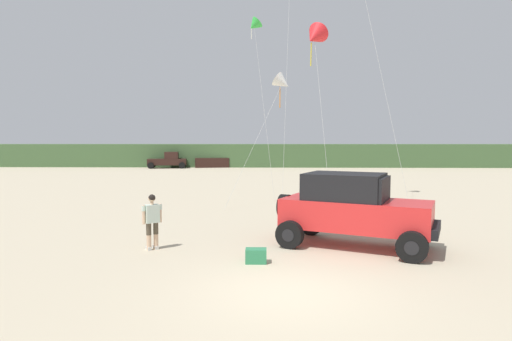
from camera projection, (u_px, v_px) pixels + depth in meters
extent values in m
plane|color=#C1B293|center=(289.00, 292.00, 9.08)|extent=(220.00, 220.00, 0.00)
cube|color=#426038|center=(266.00, 155.00, 57.13)|extent=(90.00, 9.05, 2.90)
cube|color=red|center=(355.00, 214.00, 12.92)|extent=(4.77, 3.48, 0.90)
cube|color=red|center=(413.00, 206.00, 12.18)|extent=(1.70, 1.99, 0.12)
cube|color=black|center=(344.00, 186.00, 13.01)|extent=(2.82, 2.55, 0.80)
cube|color=black|center=(385.00, 189.00, 12.50)|extent=(0.77, 1.57, 0.72)
cube|color=black|center=(436.00, 230.00, 11.95)|extent=(0.92, 1.73, 0.28)
cylinder|color=black|center=(285.00, 206.00, 13.92)|extent=(0.59, 0.83, 0.77)
cylinder|color=black|center=(419.00, 232.00, 13.13)|extent=(0.89, 0.62, 0.84)
cylinder|color=black|center=(419.00, 232.00, 13.13)|extent=(0.48, 0.45, 0.38)
cylinder|color=black|center=(412.00, 247.00, 11.28)|extent=(0.89, 0.62, 0.84)
cylinder|color=black|center=(412.00, 247.00, 11.28)|extent=(0.48, 0.45, 0.38)
cylinder|color=black|center=(311.00, 223.00, 14.65)|extent=(0.89, 0.62, 0.84)
cylinder|color=black|center=(311.00, 223.00, 14.65)|extent=(0.48, 0.45, 0.38)
cylinder|color=black|center=(290.00, 235.00, 12.79)|extent=(0.89, 0.62, 0.84)
cylinder|color=black|center=(290.00, 235.00, 12.79)|extent=(0.48, 0.45, 0.38)
cylinder|color=#DBB28E|center=(149.00, 242.00, 12.58)|extent=(0.14, 0.14, 0.49)
cylinder|color=#4C4233|center=(149.00, 229.00, 12.55)|extent=(0.15, 0.15, 0.36)
cube|color=silver|center=(149.00, 248.00, 12.63)|extent=(0.24, 0.27, 0.10)
cylinder|color=#DBB28E|center=(156.00, 241.00, 12.70)|extent=(0.14, 0.14, 0.49)
cylinder|color=#4C4233|center=(156.00, 228.00, 12.68)|extent=(0.15, 0.15, 0.36)
cube|color=silver|center=(156.00, 247.00, 12.75)|extent=(0.24, 0.27, 0.10)
cube|color=silver|center=(152.00, 214.00, 12.58)|extent=(0.48, 0.45, 0.54)
cylinder|color=#DBB28E|center=(144.00, 215.00, 12.44)|extent=(0.09, 0.09, 0.56)
cylinder|color=silver|center=(144.00, 208.00, 12.43)|extent=(0.11, 0.11, 0.16)
cylinder|color=#DBB28E|center=(160.00, 213.00, 12.73)|extent=(0.09, 0.09, 0.56)
cylinder|color=silver|center=(160.00, 207.00, 12.72)|extent=(0.11, 0.11, 0.16)
cylinder|color=#DBB28E|center=(152.00, 203.00, 12.56)|extent=(0.10, 0.10, 0.08)
sphere|color=#DBB28E|center=(152.00, 198.00, 12.55)|extent=(0.21, 0.21, 0.21)
sphere|color=black|center=(152.00, 198.00, 12.54)|extent=(0.21, 0.21, 0.21)
cube|color=#2D7F51|center=(256.00, 256.00, 11.26)|extent=(0.56, 0.37, 0.38)
cube|color=black|center=(167.00, 162.00, 51.67)|extent=(4.82, 2.51, 0.76)
cube|color=black|center=(172.00, 155.00, 51.67)|extent=(1.83, 2.00, 0.84)
cylinder|color=black|center=(183.00, 164.00, 52.94)|extent=(0.79, 0.36, 0.76)
cylinder|color=black|center=(182.00, 165.00, 50.85)|extent=(0.79, 0.36, 0.76)
cylinder|color=black|center=(153.00, 165.00, 52.54)|extent=(0.79, 0.36, 0.76)
cylinder|color=black|center=(151.00, 166.00, 50.45)|extent=(0.79, 0.36, 0.76)
cube|color=black|center=(212.00, 163.00, 53.16)|extent=(4.46, 2.55, 1.20)
cylinder|color=silver|center=(377.00, 54.00, 19.80)|extent=(2.36, 3.65, 14.54)
cylinder|color=silver|center=(287.00, 56.00, 23.32)|extent=(0.67, 4.68, 15.79)
cone|color=green|center=(254.00, 25.00, 24.43)|extent=(1.13, 1.02, 0.97)
cylinder|color=white|center=(251.00, 34.00, 24.47)|extent=(0.05, 0.17, 0.60)
cylinder|color=silver|center=(264.00, 110.00, 23.68)|extent=(1.21, 2.17, 9.91)
cone|color=white|center=(283.00, 83.00, 24.17)|extent=(1.44, 1.34, 1.37)
cylinder|color=orange|center=(280.00, 98.00, 24.23)|extent=(0.05, 0.10, 1.19)
cylinder|color=silver|center=(256.00, 140.00, 21.99)|extent=(2.89, 4.91, 6.57)
cone|color=red|center=(314.00, 37.00, 20.11)|extent=(1.73, 1.63, 1.58)
cylinder|color=yellow|center=(311.00, 54.00, 20.17)|extent=(0.05, 0.22, 1.09)
cylinder|color=silver|center=(322.00, 121.00, 18.95)|extent=(0.50, 2.89, 8.18)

